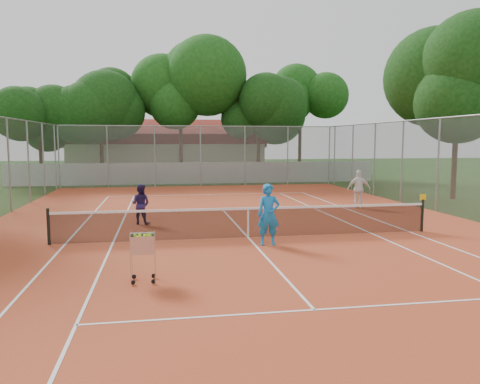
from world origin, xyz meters
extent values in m
plane|color=#15360E|center=(0.00, 0.00, 0.00)|extent=(120.00, 120.00, 0.00)
cube|color=#B44523|center=(0.00, 0.00, 0.01)|extent=(18.00, 34.00, 0.02)
cube|color=white|center=(0.00, 0.00, 0.02)|extent=(10.98, 23.78, 0.01)
cube|color=black|center=(0.00, 0.00, 0.51)|extent=(11.88, 0.10, 0.98)
cube|color=slate|center=(0.00, 0.00, 2.00)|extent=(18.00, 34.00, 4.00)
cube|color=silver|center=(0.00, 19.00, 0.75)|extent=(26.00, 0.30, 1.50)
cube|color=beige|center=(-2.00, 29.00, 2.20)|extent=(16.40, 9.00, 4.40)
cube|color=black|center=(0.00, 22.00, 5.00)|extent=(29.00, 19.00, 10.00)
imported|color=blue|center=(0.40, -1.10, 0.92)|extent=(0.68, 0.47, 1.79)
imported|color=#221848|center=(-3.41, 3.05, 0.75)|extent=(0.87, 0.79, 1.46)
imported|color=silver|center=(6.15, 5.56, 0.88)|extent=(1.09, 0.69, 1.72)
cube|color=silver|center=(-3.09, -4.15, 0.59)|extent=(0.70, 0.70, 1.14)
camera|label=1|loc=(-2.70, -14.19, 3.07)|focal=35.00mm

